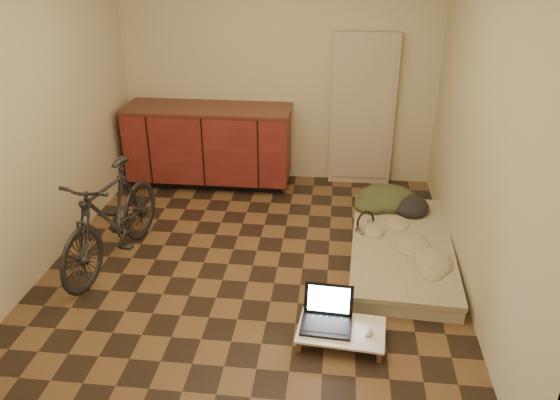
# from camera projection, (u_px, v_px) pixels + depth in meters

# --- Properties ---
(room_shell) EXTENTS (3.50, 4.00, 2.60)m
(room_shell) POSITION_uv_depth(u_px,v_px,m) (249.00, 123.00, 4.20)
(room_shell) COLOR brown
(room_shell) RESTS_ON ground
(cabinets) EXTENTS (1.84, 0.62, 0.91)m
(cabinets) POSITION_uv_depth(u_px,v_px,m) (209.00, 145.00, 6.16)
(cabinets) COLOR black
(cabinets) RESTS_ON ground
(appliance_panel) EXTENTS (0.70, 0.10, 1.70)m
(appliance_panel) POSITION_uv_depth(u_px,v_px,m) (363.00, 111.00, 6.04)
(appliance_panel) COLOR #C4B39B
(appliance_panel) RESTS_ON ground
(bicycle) EXTENTS (0.70, 1.57, 0.98)m
(bicycle) POSITION_uv_depth(u_px,v_px,m) (111.00, 212.00, 4.62)
(bicycle) COLOR black
(bicycle) RESTS_ON ground
(futon) EXTENTS (0.96, 1.86, 0.16)m
(futon) POSITION_uv_depth(u_px,v_px,m) (401.00, 249.00, 4.87)
(futon) COLOR #BFB499
(futon) RESTS_ON ground
(clothing_pile) EXTENTS (0.67, 0.57, 0.26)m
(clothing_pile) POSITION_uv_depth(u_px,v_px,m) (394.00, 194.00, 5.43)
(clothing_pile) COLOR #394025
(clothing_pile) RESTS_ON futon
(headphones) EXTENTS (0.33, 0.33, 0.16)m
(headphones) POSITION_uv_depth(u_px,v_px,m) (366.00, 222.00, 5.00)
(headphones) COLOR black
(headphones) RESTS_ON futon
(lap_desk) EXTENTS (0.64, 0.45, 0.10)m
(lap_desk) POSITION_uv_depth(u_px,v_px,m) (341.00, 330.00, 3.85)
(lap_desk) COLOR brown
(lap_desk) RESTS_ON ground
(laptop) EXTENTS (0.37, 0.34, 0.24)m
(laptop) POSITION_uv_depth(u_px,v_px,m) (327.00, 317.00, 3.89)
(laptop) COLOR black
(laptop) RESTS_ON lap_desk
(mouse) EXTENTS (0.09, 0.11, 0.03)m
(mouse) POSITION_uv_depth(u_px,v_px,m) (368.00, 332.00, 3.79)
(mouse) COLOR white
(mouse) RESTS_ON lap_desk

